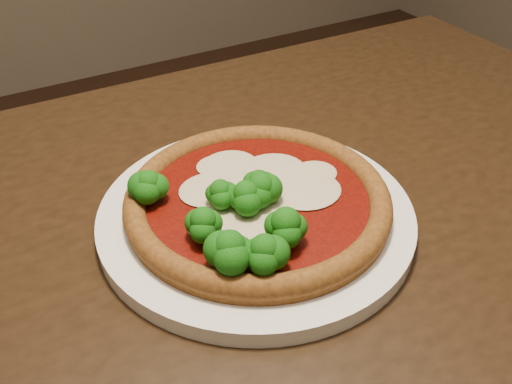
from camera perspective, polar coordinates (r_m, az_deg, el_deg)
dining_table at (r=0.65m, az=-1.90°, el=-11.36°), size 1.30×0.84×0.75m
plate at (r=0.61m, az=0.00°, el=-2.35°), size 0.33×0.33×0.02m
pizza at (r=0.59m, az=-0.16°, el=-0.93°), size 0.28×0.28×0.06m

